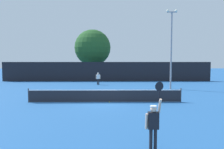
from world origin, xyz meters
The scene contains 10 objects.
ground_plane centered at (0.00, 0.00, 0.00)m, with size 120.00×120.00×0.00m, color #235693.
tennis_net centered at (0.00, 0.00, 0.51)m, with size 11.64×0.08×1.07m.
perimeter_fence centered at (0.00, 16.10, 1.41)m, with size 30.53×0.12×2.83m, color black.
player_serving centered at (1.89, -9.13, 1.09)m, with size 0.68×0.39×2.49m.
player_receiving centered at (-1.07, 11.53, 0.93)m, with size 0.57×0.23×1.54m.
tennis_ball centered at (0.33, -0.12, 0.03)m, with size 0.07×0.07×0.07m, color #CCE033.
light_pole centered at (7.02, 7.44, 4.84)m, with size 1.18×0.28×8.55m.
large_tree centered at (-2.41, 20.49, 5.10)m, with size 5.93×5.93×8.08m.
parked_car_near centered at (6.02, 23.03, 0.78)m, with size 2.36×4.39×1.69m.
parked_car_mid centered at (9.72, 23.41, 0.78)m, with size 2.34×4.38×1.69m.
Camera 1 is at (0.31, -17.00, 3.31)m, focal length 36.30 mm.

